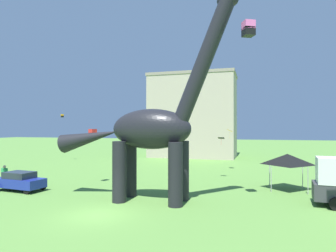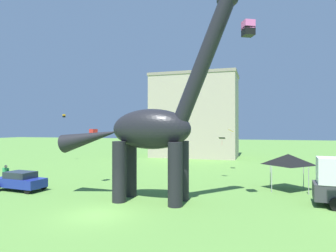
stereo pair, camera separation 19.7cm
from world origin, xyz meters
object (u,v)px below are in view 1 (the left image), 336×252
dinosaur_sculpture (150,129)px  parked_sedan_left (19,181)px  kite_mid_left (221,138)px  kite_apex (93,133)px  kite_trailing (248,29)px  festival_canopy_tent (287,159)px  kite_near_high (62,116)px  kite_far_left (230,131)px  person_vendor_side (4,173)px

dinosaur_sculpture → parked_sedan_left: size_ratio=3.22×
kite_mid_left → kite_apex: (-10.96, -6.34, 0.55)m
kite_trailing → parked_sedan_left: bearing=179.4°
kite_apex → parked_sedan_left: bearing=-136.3°
festival_canopy_tent → kite_trailing: size_ratio=3.24×
festival_canopy_tent → kite_near_high: (-31.46, 13.15, 4.51)m
festival_canopy_tent → kite_trailing: kite_trailing is taller
dinosaur_sculpture → kite_apex: bearing=179.3°
kite_apex → kite_near_high: bearing=133.2°
festival_canopy_tent → kite_apex: kite_apex is taller
kite_trailing → kite_far_left: (-2.58, 16.99, -6.72)m
festival_canopy_tent → kite_near_high: 34.39m
parked_sedan_left → kite_far_left: bearing=52.8°
person_vendor_side → kite_apex: bearing=-36.4°
dinosaur_sculpture → parked_sedan_left: dinosaur_sculpture is taller
kite_apex → kite_mid_left: bearing=30.1°
kite_near_high → kite_mid_left: bearing=-19.8°
kite_apex → kite_near_high: kite_near_high is taller
kite_trailing → kite_near_high: (-28.49, 19.90, -4.49)m
person_vendor_side → parked_sedan_left: bearing=-81.8°
dinosaur_sculpture → kite_apex: dinosaur_sculpture is taller
kite_near_high → kite_far_left: size_ratio=0.44×
parked_sedan_left → kite_mid_left: bearing=40.1°
kite_mid_left → kite_trailing: bearing=-74.7°
festival_canopy_tent → kite_far_left: bearing=118.4°
kite_near_high → person_vendor_side: bearing=-68.6°
person_vendor_side → dinosaur_sculpture: bearing=-61.5°
festival_canopy_tent → person_vendor_side: bearing=-168.7°
kite_mid_left → kite_far_left: 6.37m
person_vendor_side → kite_far_left: bearing=-15.7°
festival_canopy_tent → kite_apex: 17.14m
kite_mid_left → kite_apex: size_ratio=1.04×
person_vendor_side → kite_trailing: bearing=-59.4°
dinosaur_sculpture → person_vendor_side: 15.33m
kite_mid_left → kite_near_high: 27.35m
festival_canopy_tent → kite_trailing: (-2.97, -6.75, 9.00)m
dinosaur_sculpture → person_vendor_side: (-14.69, 1.81, -4.00)m
kite_near_high → festival_canopy_tent: bearing=-22.7°
dinosaur_sculpture → kite_trailing: 9.33m
kite_trailing → kite_near_high: bearing=145.1°
kite_trailing → kite_apex: 16.07m
kite_mid_left → kite_apex: bearing=-149.9°
person_vendor_side → kite_trailing: (21.41, -1.86, 10.47)m
person_vendor_side → festival_canopy_tent: (24.38, 4.89, 1.47)m
kite_mid_left → kite_far_left: size_ratio=0.72×
dinosaur_sculpture → kite_mid_left: dinosaur_sculpture is taller
kite_trailing → person_vendor_side: bearing=175.0°
dinosaur_sculpture → person_vendor_side: size_ratio=7.91×
parked_sedan_left → kite_trailing: bearing=5.1°
parked_sedan_left → kite_far_left: (15.61, 16.80, 4.02)m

